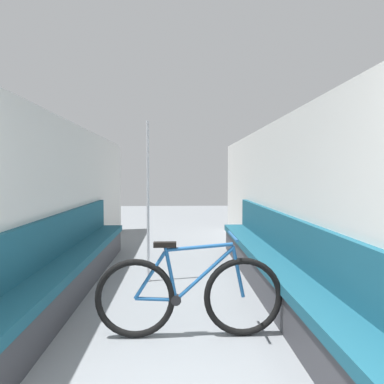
% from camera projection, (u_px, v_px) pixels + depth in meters
% --- Properties ---
extents(wall_left, '(0.10, 9.88, 2.18)m').
position_uv_depth(wall_left, '(46.00, 205.00, 3.96)').
color(wall_left, silver).
rests_on(wall_left, ground).
extents(wall_right, '(0.10, 9.88, 2.18)m').
position_uv_depth(wall_right, '(293.00, 204.00, 4.09)').
color(wall_right, silver).
rests_on(wall_right, ground).
extents(bench_seat_row_left, '(0.42, 5.07, 0.96)m').
position_uv_depth(bench_seat_row_left, '(67.00, 270.00, 4.02)').
color(bench_seat_row_left, '#3D3D42').
rests_on(bench_seat_row_left, ground).
extents(bench_seat_row_right, '(0.42, 5.07, 0.96)m').
position_uv_depth(bench_seat_row_right, '(273.00, 268.00, 4.12)').
color(bench_seat_row_right, '#3D3D42').
rests_on(bench_seat_row_right, ground).
extents(bicycle, '(1.67, 0.46, 0.91)m').
position_uv_depth(bicycle, '(189.00, 296.00, 3.03)').
color(bicycle, black).
rests_on(bicycle, ground).
extents(grab_pole_near, '(0.08, 0.08, 2.16)m').
position_uv_depth(grab_pole_near, '(148.00, 204.00, 4.59)').
color(grab_pole_near, gray).
rests_on(grab_pole_near, ground).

